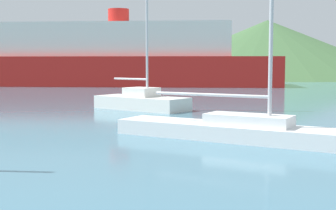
# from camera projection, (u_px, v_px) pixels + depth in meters

# --- Properties ---
(sailboat_middle) EXTENTS (8.72, 4.70, 11.48)m
(sailboat_middle) POSITION_uv_depth(u_px,v_px,m) (249.00, 128.00, 14.35)
(sailboat_middle) COLOR white
(sailboat_middle) RESTS_ON ground_plane
(sailboat_outer) EXTENTS (5.34, 4.11, 11.15)m
(sailboat_outer) POSITION_uv_depth(u_px,v_px,m) (142.00, 99.00, 24.12)
(sailboat_outer) COLOR white
(sailboat_outer) RESTS_ON ground_plane
(ferry_distant) EXTENTS (34.31, 10.99, 8.15)m
(ferry_distant) POSITION_uv_depth(u_px,v_px,m) (119.00, 59.00, 50.37)
(ferry_distant) COLOR red
(ferry_distant) RESTS_ON ground_plane
(hill_central) EXTENTS (46.52, 46.52, 9.06)m
(hill_central) POSITION_uv_depth(u_px,v_px,m) (61.00, 50.00, 76.89)
(hill_central) COLOR #3D6038
(hill_central) RESTS_ON ground_plane
(hill_east) EXTENTS (47.21, 47.21, 9.85)m
(hill_east) POSITION_uv_depth(u_px,v_px,m) (267.00, 49.00, 81.68)
(hill_east) COLOR #3D6038
(hill_east) RESTS_ON ground_plane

